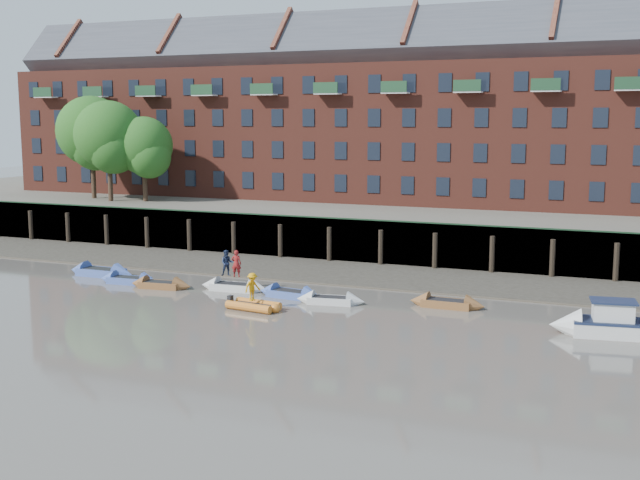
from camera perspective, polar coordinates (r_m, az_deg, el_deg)
The scene contains 19 objects.
ground at distance 39.56m, azimuth -8.38°, elevation -6.91°, with size 220.00×220.00×0.00m, color #635C54.
foreshore at distance 55.37m, azimuth 1.15°, elevation -2.34°, with size 110.00×8.00×0.50m, color #3D382F.
mud_band at distance 52.28m, azimuth -0.20°, elevation -2.99°, with size 110.00×1.60×0.10m, color #4C4336.
river_wall at distance 59.14m, azimuth 2.68°, elevation -0.07°, with size 110.00×1.23×3.30m.
bank_terrace at distance 72.00m, azimuth 6.33°, elevation 1.46°, with size 110.00×28.00×3.20m, color #5E594D.
apartment_terrace at distance 72.43m, azimuth 6.70°, elevation 10.39°, with size 80.60×15.56×20.98m.
tree_cluster at distance 75.18m, azimuth -14.80°, elevation 7.19°, with size 11.76×7.74×9.40m.
rowboat_0 at distance 56.19m, azimuth -15.30°, elevation -2.22°, with size 5.00×1.46×1.45m.
rowboat_1 at distance 53.18m, azimuth -13.43°, elevation -2.80°, with size 4.25×1.50×1.21m.
rowboat_2 at distance 51.32m, azimuth -11.25°, elevation -3.14°, with size 4.19×1.62×1.18m.
rowboat_3 at distance 49.95m, azimuth -6.15°, elevation -3.33°, with size 4.45×1.56×1.27m.
rowboat_4 at distance 47.78m, azimuth -2.13°, elevation -3.85°, with size 4.32×1.70×1.22m.
rowboat_5 at distance 46.17m, azimuth 0.75°, elevation -4.30°, with size 4.12×1.79×1.16m.
rowboat_6 at distance 45.86m, azimuth 9.01°, elevation -4.48°, with size 4.30×1.28×1.25m.
rib_tender at distance 44.85m, azimuth -4.61°, elevation -4.67°, with size 3.21×1.85×0.54m.
motor_launch at distance 41.81m, azimuth 19.31°, elevation -5.64°, with size 5.76×2.63×2.29m.
person_rower_a at distance 49.65m, azimuth -5.97°, elevation -1.68°, with size 0.61×0.40×1.67m, color maroon.
person_rower_b at distance 50.03m, azimuth -6.63°, elevation -1.64°, with size 0.79×0.62×1.62m, color #19233F.
person_rib_crew at distance 44.68m, azimuth -4.83°, elevation -3.34°, with size 1.01×0.58×1.57m, color orange.
Camera 1 is at (19.59, -32.70, 10.55)m, focal length 45.00 mm.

